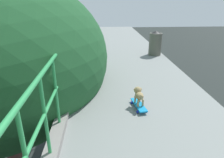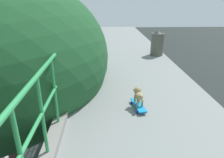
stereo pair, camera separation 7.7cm
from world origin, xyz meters
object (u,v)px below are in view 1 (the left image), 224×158
object	(u,v)px
city_bus	(14,56)
litter_bin	(155,43)
car_yellow_cab_seventh	(28,98)
small_dog	(139,94)
toy_skateboard	(139,105)

from	to	relation	value
city_bus	litter_bin	bearing A→B (deg)	-53.20
car_yellow_cab_seventh	small_dog	bearing A→B (deg)	-60.30
small_dog	litter_bin	world-z (taller)	litter_bin
city_bus	small_dog	bearing A→B (deg)	-61.96
city_bus	toy_skateboard	bearing A→B (deg)	-61.99
car_yellow_cab_seventh	city_bus	size ratio (longest dim) A/B	0.39
car_yellow_cab_seventh	city_bus	distance (m)	9.08
small_dog	litter_bin	bearing A→B (deg)	70.84
toy_skateboard	small_dog	world-z (taller)	small_dog
city_bus	small_dog	distance (m)	22.42
car_yellow_cab_seventh	litter_bin	size ratio (longest dim) A/B	4.91
city_bus	toy_skateboard	xyz separation A→B (m)	(10.34, -19.45, 4.19)
toy_skateboard	litter_bin	bearing A→B (deg)	71.09
car_yellow_cab_seventh	toy_skateboard	size ratio (longest dim) A/B	7.49
small_dog	car_yellow_cab_seventh	bearing A→B (deg)	119.70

